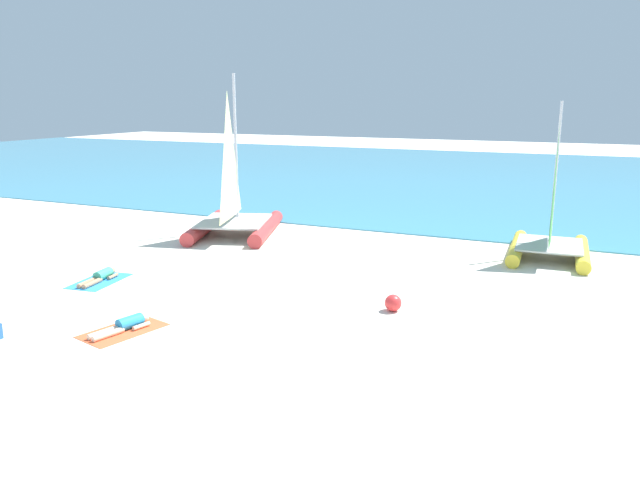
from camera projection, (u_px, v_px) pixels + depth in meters
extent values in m
plane|color=silver|center=(368.00, 248.00, 22.31)|extent=(120.00, 120.00, 0.00)
cube|color=teal|center=(477.00, 176.00, 42.50)|extent=(120.00, 40.00, 0.05)
cylinder|color=#CC3838|center=(205.00, 227.00, 24.58)|extent=(2.04, 4.73, 0.55)
cylinder|color=#CC3838|center=(267.00, 228.00, 24.35)|extent=(2.04, 4.73, 0.55)
cube|color=silver|center=(234.00, 221.00, 24.17)|extent=(3.36, 3.71, 0.07)
cylinder|color=silver|center=(236.00, 148.00, 24.20)|extent=(0.11, 0.11, 5.72)
pyramid|color=#EAEA99|center=(229.00, 155.00, 23.14)|extent=(0.86, 2.41, 4.80)
cylinder|color=yellow|center=(517.00, 248.00, 21.31)|extent=(0.64, 4.03, 0.46)
cylinder|color=yellow|center=(582.00, 253.00, 20.56)|extent=(0.64, 4.03, 0.46)
cube|color=silver|center=(549.00, 245.00, 20.71)|extent=(2.21, 2.66, 0.06)
cylinder|color=silver|center=(556.00, 173.00, 20.69)|extent=(0.10, 0.10, 4.78)
pyramid|color=#4CA54C|center=(555.00, 181.00, 19.86)|extent=(0.15, 2.10, 4.01)
cube|color=#338CD8|center=(100.00, 281.00, 18.22)|extent=(1.34, 2.03, 0.01)
cylinder|color=#3FB28C|center=(103.00, 274.00, 18.37)|extent=(0.38, 0.65, 0.30)
sphere|color=tan|center=(111.00, 271.00, 18.76)|extent=(0.22, 0.22, 0.22)
cylinder|color=tan|center=(87.00, 283.00, 17.81)|extent=(0.24, 0.79, 0.14)
cylinder|color=tan|center=(92.00, 283.00, 17.76)|extent=(0.24, 0.79, 0.14)
cylinder|color=tan|center=(100.00, 275.00, 18.60)|extent=(0.16, 0.46, 0.10)
cylinder|color=tan|center=(113.00, 276.00, 18.48)|extent=(0.16, 0.46, 0.10)
cube|color=#EA5933|center=(123.00, 331.00, 14.33)|extent=(1.53, 2.11, 0.01)
cylinder|color=#268CCC|center=(130.00, 322.00, 14.45)|extent=(0.44, 0.67, 0.30)
sphere|color=beige|center=(144.00, 317.00, 14.76)|extent=(0.22, 0.22, 0.22)
cylinder|color=beige|center=(104.00, 332.00, 14.02)|extent=(0.33, 0.79, 0.14)
cylinder|color=beige|center=(108.00, 334.00, 13.92)|extent=(0.33, 0.79, 0.14)
cylinder|color=beige|center=(130.00, 322.00, 14.72)|extent=(0.21, 0.46, 0.10)
cylinder|color=beige|center=(141.00, 326.00, 14.46)|extent=(0.21, 0.46, 0.10)
sphere|color=red|center=(393.00, 303.00, 15.63)|extent=(0.44, 0.44, 0.44)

